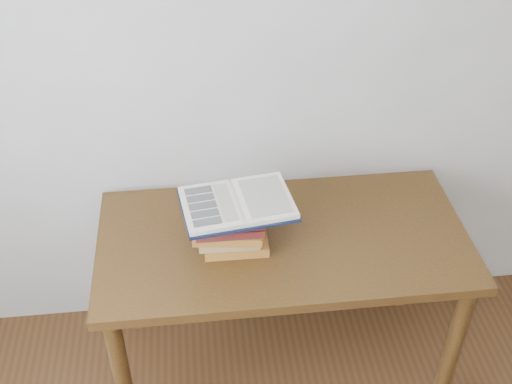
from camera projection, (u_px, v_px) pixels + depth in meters
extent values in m
cube|color=beige|center=(276.00, 33.00, 2.18)|extent=(3.50, 0.04, 2.60)
cube|color=#4B2D12|center=(283.00, 240.00, 2.27)|extent=(1.31, 0.65, 0.04)
cylinder|color=#4B2D12|center=(123.00, 379.00, 2.23)|extent=(0.06, 0.06, 0.66)
cylinder|color=#4B2D12|center=(453.00, 348.00, 2.33)|extent=(0.06, 0.06, 0.66)
cylinder|color=#4B2D12|center=(129.00, 271.00, 2.65)|extent=(0.06, 0.06, 0.66)
cylinder|color=#4B2D12|center=(409.00, 248.00, 2.75)|extent=(0.06, 0.06, 0.66)
cube|color=#B67029|center=(235.00, 240.00, 2.22)|extent=(0.22, 0.16, 0.04)
cube|color=tan|center=(229.00, 235.00, 2.19)|extent=(0.21, 0.14, 0.03)
cube|color=#B67029|center=(228.00, 227.00, 2.18)|extent=(0.25, 0.19, 0.03)
cube|color=maroon|center=(229.00, 223.00, 2.15)|extent=(0.23, 0.15, 0.03)
cube|color=maroon|center=(231.00, 214.00, 2.15)|extent=(0.23, 0.17, 0.03)
cube|color=maroon|center=(230.00, 211.00, 2.12)|extent=(0.23, 0.16, 0.03)
cube|color=black|center=(237.00, 206.00, 2.11)|extent=(0.39, 0.30, 0.01)
cube|color=beige|center=(210.00, 207.00, 2.08)|extent=(0.20, 0.26, 0.02)
cube|color=beige|center=(264.00, 198.00, 2.12)|extent=(0.20, 0.26, 0.02)
cylinder|color=beige|center=(237.00, 203.00, 2.10)|extent=(0.04, 0.24, 0.01)
cube|color=black|center=(198.00, 190.00, 2.13)|extent=(0.09, 0.05, 0.00)
cube|color=black|center=(200.00, 198.00, 2.10)|extent=(0.09, 0.05, 0.00)
cube|color=black|center=(203.00, 206.00, 2.07)|extent=(0.09, 0.05, 0.00)
cube|color=black|center=(205.00, 214.00, 2.04)|extent=(0.09, 0.05, 0.00)
cube|color=black|center=(207.00, 222.00, 2.01)|extent=(0.09, 0.05, 0.00)
cube|color=beige|center=(226.00, 202.00, 2.09)|extent=(0.07, 0.20, 0.00)
cube|color=beige|center=(265.00, 196.00, 2.11)|extent=(0.17, 0.22, 0.00)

